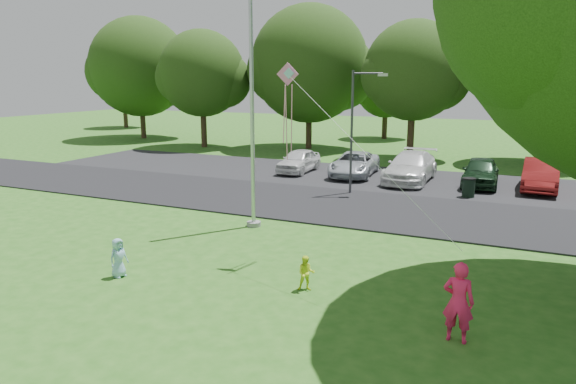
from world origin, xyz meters
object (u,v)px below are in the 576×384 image
at_px(child_yellow, 306,273).
at_px(child_blue, 118,258).
at_px(woman, 458,302).
at_px(flagpole, 252,107).
at_px(street_lamp, 357,121).
at_px(trash_can, 469,188).
at_px(kite, 290,93).

xyz_separation_m(child_yellow, child_blue, (-4.82, -1.21, 0.08)).
distance_m(woman, child_blue, 8.49).
relative_size(flagpole, street_lamp, 1.83).
relative_size(trash_can, kite, 0.17).
distance_m(flagpole, child_blue, 6.81).
relative_size(woman, child_yellow, 1.88).
bearing_deg(trash_can, child_blue, -119.18).
height_order(child_yellow, child_blue, child_blue).
xyz_separation_m(street_lamp, woman, (5.78, -12.06, -2.46)).
height_order(street_lamp, kite, kite).
relative_size(street_lamp, woman, 3.31).
distance_m(flagpole, trash_can, 10.74).
distance_m(flagpole, street_lamp, 6.78).
bearing_deg(kite, flagpole, 126.10).
bearing_deg(child_yellow, woman, -39.26).
distance_m(street_lamp, child_blue, 12.77).
height_order(trash_can, child_blue, child_blue).
height_order(trash_can, woman, woman).
distance_m(street_lamp, child_yellow, 11.52).
height_order(trash_can, child_yellow, trash_can).
xyz_separation_m(woman, kite, (-4.91, 2.93, 3.90)).
height_order(woman, child_yellow, woman).
bearing_deg(child_yellow, child_blue, 171.45).
relative_size(trash_can, child_yellow, 1.02).
distance_m(child_blue, kite, 6.30).
xyz_separation_m(trash_can, child_yellow, (-2.65, -12.17, -0.01)).
bearing_deg(child_blue, child_yellow, -63.81).
relative_size(street_lamp, child_yellow, 6.21).
relative_size(flagpole, kite, 1.87).
distance_m(street_lamp, trash_can, 5.68).
relative_size(street_lamp, kite, 1.03).
height_order(trash_can, kite, kite).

